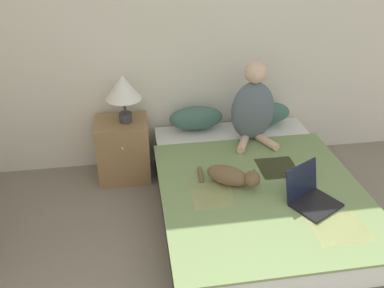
{
  "coord_description": "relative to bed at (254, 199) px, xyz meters",
  "views": [
    {
      "loc": [
        -0.58,
        -0.37,
        2.28
      ],
      "look_at": [
        -0.18,
        2.21,
        0.78
      ],
      "focal_mm": 38.0,
      "sensor_mm": 36.0,
      "label": 1
    }
  ],
  "objects": [
    {
      "name": "wall_back",
      "position": [
        -0.34,
        1.1,
        1.06
      ],
      "size": [
        5.52,
        0.05,
        2.55
      ],
      "color": "silver",
      "rests_on": "ground_plane"
    },
    {
      "name": "bed",
      "position": [
        0.0,
        0.0,
        0.0
      ],
      "size": [
        1.55,
        2.05,
        0.43
      ],
      "color": "#4C4742",
      "rests_on": "ground_plane"
    },
    {
      "name": "pillow_near",
      "position": [
        -0.34,
        0.89,
        0.33
      ],
      "size": [
        0.52,
        0.22,
        0.23
      ],
      "color": "#42665B",
      "rests_on": "bed"
    },
    {
      "name": "pillow_far",
      "position": [
        0.34,
        0.89,
        0.33
      ],
      "size": [
        0.52,
        0.22,
        0.23
      ],
      "color": "#42665B",
      "rests_on": "bed"
    },
    {
      "name": "person_sitting",
      "position": [
        0.13,
        0.62,
        0.53
      ],
      "size": [
        0.4,
        0.39,
        0.75
      ],
      "color": "slate",
      "rests_on": "bed"
    },
    {
      "name": "cat_tabby",
      "position": [
        -0.22,
        -0.07,
        0.3
      ],
      "size": [
        0.44,
        0.4,
        0.18
      ],
      "rotation": [
        0.0,
        0.0,
        -0.61
      ],
      "color": "brown",
      "rests_on": "bed"
    },
    {
      "name": "laptop_open",
      "position": [
        0.29,
        -0.38,
        0.27
      ],
      "size": [
        0.43,
        0.43,
        0.27
      ],
      "rotation": [
        0.0,
        0.0,
        0.5
      ],
      "color": "black",
      "rests_on": "bed"
    },
    {
      "name": "nightstand",
      "position": [
        -1.06,
        0.82,
        0.09
      ],
      "size": [
        0.48,
        0.42,
        0.6
      ],
      "color": "#937047",
      "rests_on": "ground_plane"
    },
    {
      "name": "table_lamp",
      "position": [
        -1.01,
        0.81,
        0.71
      ],
      "size": [
        0.32,
        0.32,
        0.45
      ],
      "color": "#38383D",
      "rests_on": "nightstand"
    }
  ]
}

